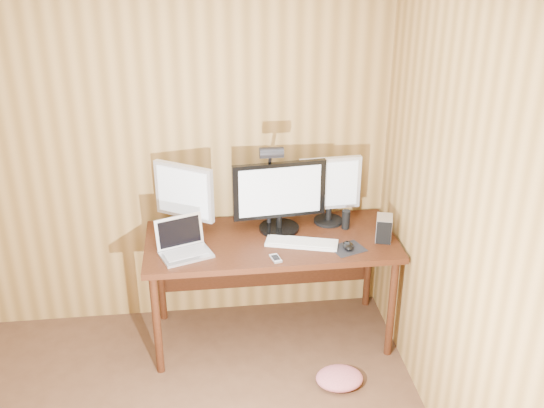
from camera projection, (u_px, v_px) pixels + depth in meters
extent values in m
plane|color=olive|center=(121.00, 151.00, 4.09)|extent=(4.00, 0.00, 4.00)
plane|color=olive|center=(529.00, 311.00, 2.48)|extent=(0.00, 4.00, 4.00)
cube|color=#39190B|center=(271.00, 242.00, 4.07)|extent=(1.60, 0.70, 0.04)
cube|color=#39190B|center=(266.00, 254.00, 4.48)|extent=(1.48, 0.02, 0.51)
cylinder|color=#39190B|center=(157.00, 325.00, 3.89)|extent=(0.05, 0.05, 0.71)
cylinder|color=#39190B|center=(161.00, 275.00, 4.41)|extent=(0.05, 0.05, 0.71)
cylinder|color=#39190B|center=(392.00, 308.00, 4.05)|extent=(0.05, 0.05, 0.71)
cylinder|color=#39190B|center=(368.00, 262.00, 4.57)|extent=(0.05, 0.05, 0.71)
cylinder|color=black|center=(279.00, 228.00, 4.18)|extent=(0.26, 0.26, 0.02)
cylinder|color=black|center=(279.00, 221.00, 4.16)|extent=(0.04, 0.04, 0.08)
cube|color=black|center=(279.00, 190.00, 4.06)|extent=(0.61, 0.10, 0.37)
cube|color=silver|center=(280.00, 191.00, 4.04)|extent=(0.53, 0.05, 0.32)
cylinder|color=black|center=(187.00, 230.00, 4.15)|extent=(0.20, 0.20, 0.02)
cylinder|color=black|center=(186.00, 223.00, 4.13)|extent=(0.04, 0.04, 0.09)
cube|color=silver|center=(184.00, 191.00, 4.04)|extent=(0.37, 0.26, 0.36)
cube|color=silver|center=(182.00, 193.00, 4.02)|extent=(0.31, 0.20, 0.31)
cylinder|color=black|center=(328.00, 221.00, 4.28)|extent=(0.19, 0.19, 0.02)
cylinder|color=black|center=(329.00, 214.00, 4.26)|extent=(0.04, 0.04, 0.09)
cube|color=silver|center=(330.00, 183.00, 4.16)|extent=(0.41, 0.06, 0.36)
cube|color=silver|center=(331.00, 185.00, 4.14)|extent=(0.36, 0.03, 0.31)
cube|color=silver|center=(186.00, 254.00, 3.87)|extent=(0.35, 0.30, 0.02)
cube|color=silver|center=(179.00, 231.00, 3.91)|extent=(0.30, 0.14, 0.20)
cube|color=black|center=(179.00, 231.00, 3.91)|extent=(0.26, 0.12, 0.17)
cube|color=#B2B2B7|center=(186.00, 253.00, 3.87)|extent=(0.28, 0.21, 0.00)
cube|color=silver|center=(302.00, 243.00, 4.00)|extent=(0.47, 0.26, 0.02)
cube|color=white|center=(302.00, 241.00, 3.99)|extent=(0.43, 0.22, 0.00)
cube|color=black|center=(348.00, 249.00, 3.95)|extent=(0.24, 0.22, 0.00)
ellipsoid|color=black|center=(348.00, 246.00, 3.94)|extent=(0.12, 0.13, 0.04)
cube|color=silver|center=(384.00, 228.00, 4.03)|extent=(0.13, 0.16, 0.16)
cube|color=black|center=(384.00, 233.00, 3.97)|extent=(0.09, 0.03, 0.15)
cube|color=silver|center=(276.00, 258.00, 3.83)|extent=(0.07, 0.11, 0.01)
cube|color=black|center=(276.00, 257.00, 3.82)|extent=(0.05, 0.07, 0.00)
cylinder|color=black|center=(346.00, 220.00, 4.17)|extent=(0.05, 0.05, 0.13)
cube|color=black|center=(269.00, 226.00, 4.25)|extent=(0.05, 0.06, 0.06)
cylinder|color=black|center=(269.00, 197.00, 4.16)|extent=(0.03, 0.03, 0.41)
sphere|color=black|center=(269.00, 168.00, 4.07)|extent=(0.04, 0.04, 0.04)
cylinder|color=black|center=(270.00, 160.00, 3.98)|extent=(0.02, 0.14, 0.17)
cylinder|color=black|center=(271.00, 153.00, 3.87)|extent=(0.15, 0.07, 0.07)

